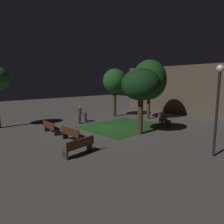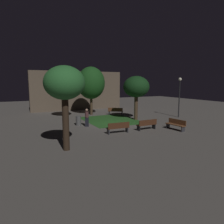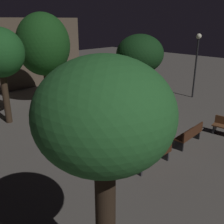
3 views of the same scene
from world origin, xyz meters
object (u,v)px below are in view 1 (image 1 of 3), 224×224
at_px(tree_back_left, 149,80).
at_px(lamp_post_plaza_west, 218,95).
at_px(bench_lawn_edge, 79,146).
at_px(tree_tall_center, 115,81).
at_px(trash_bin, 84,117).
at_px(bench_front_left, 72,134).
at_px(bench_back_row, 164,119).
at_px(pedestrian, 80,114).
at_px(bench_corner, 51,127).
at_px(tree_right_canopy, 141,85).

bearing_deg(tree_back_left, lamp_post_plaza_west, -36.66).
xyz_separation_m(bench_lawn_edge, tree_tall_center, (-6.79, 9.44, 3.25)).
distance_m(tree_tall_center, trash_bin, 5.23).
xyz_separation_m(bench_front_left, tree_tall_center, (-4.59, 8.41, 3.25)).
relative_size(bench_back_row, pedestrian, 1.08).
xyz_separation_m(bench_corner, bench_front_left, (2.71, -0.00, 0.00)).
xyz_separation_m(bench_front_left, tree_back_left, (-1.24, 9.82, 3.37)).
distance_m(bench_front_left, bench_back_row, 8.51).
distance_m(bench_lawn_edge, tree_tall_center, 12.07).
distance_m(bench_back_row, pedestrian, 7.31).
xyz_separation_m(lamp_post_plaza_west, trash_bin, (-11.58, 0.68, -2.61)).
distance_m(bench_lawn_edge, trash_bin, 8.64).
bearing_deg(tree_back_left, bench_back_row, -28.68).
distance_m(tree_tall_center, lamp_post_plaza_west, 12.55).
bearing_deg(bench_lawn_edge, lamp_post_plaza_west, 44.35).
bearing_deg(bench_corner, pedestrian, 110.84).
distance_m(tree_back_left, trash_bin, 7.26).
bearing_deg(bench_lawn_edge, trash_bin, 141.53).
xyz_separation_m(tree_tall_center, pedestrian, (0.54, -4.92, -2.88)).
bearing_deg(pedestrian, trash_bin, 121.12).
distance_m(bench_front_left, trash_bin, 6.31).
bearing_deg(bench_corner, lamp_post_plaza_west, 20.70).
xyz_separation_m(tree_right_canopy, pedestrian, (-5.84, -1.02, -2.59)).
relative_size(bench_front_left, bench_lawn_edge, 0.99).
xyz_separation_m(bench_corner, lamp_post_plaza_west, (9.73, 3.68, 2.56)).
bearing_deg(bench_lawn_edge, pedestrian, 144.14).
distance_m(bench_corner, tree_back_left, 10.48).
xyz_separation_m(tree_back_left, tree_tall_center, (-3.35, -1.41, -0.12)).
bearing_deg(bench_back_row, pedestrian, -137.75).
distance_m(bench_front_left, tree_tall_center, 10.12).
bearing_deg(bench_corner, trash_bin, 113.02).
bearing_deg(tree_tall_center, lamp_post_plaza_west, -22.20).
relative_size(lamp_post_plaza_west, trash_bin, 5.19).
relative_size(tree_tall_center, lamp_post_plaza_west, 1.13).
distance_m(trash_bin, pedestrian, 1.09).
distance_m(bench_back_row, tree_back_left, 4.49).
xyz_separation_m(tree_back_left, tree_right_canopy, (3.04, -5.31, -0.41)).
bearing_deg(tree_tall_center, trash_bin, -89.68).
height_order(bench_corner, tree_right_canopy, tree_right_canopy).
xyz_separation_m(bench_back_row, tree_right_canopy, (0.44, -3.89, 2.96)).
bearing_deg(bench_lawn_edge, bench_back_row, 95.12).
bearing_deg(tree_right_canopy, trash_bin, -178.60).
height_order(tree_back_left, tree_right_canopy, tree_back_left).
bearing_deg(trash_bin, tree_back_left, 58.67).
xyz_separation_m(bench_lawn_edge, lamp_post_plaza_west, (4.81, 4.70, 2.56)).
relative_size(bench_corner, bench_back_row, 1.05).
bearing_deg(bench_front_left, pedestrian, 139.20).
bearing_deg(bench_corner, tree_back_left, 81.44).
height_order(bench_back_row, pedestrian, pedestrian).
bearing_deg(pedestrian, bench_corner, -69.16).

